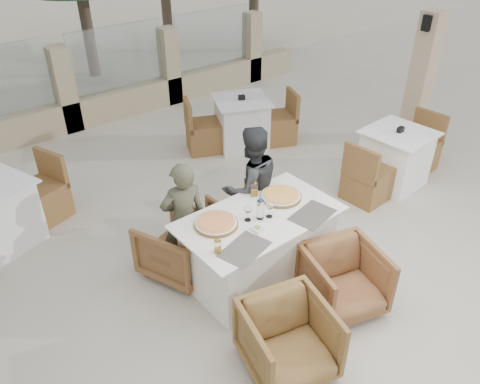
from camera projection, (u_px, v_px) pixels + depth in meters
ground at (256, 282)px, 4.86m from camera, size 80.00×80.00×0.00m
perimeter_wall_far at (63, 84)px, 7.56m from camera, size 10.00×0.34×1.60m
lantern_pillar at (421, 79)px, 7.20m from camera, size 0.34×0.34×2.00m
dining_table at (259, 247)px, 4.73m from camera, size 1.60×0.90×0.77m
placemat_near_left at (245, 249)px, 4.11m from camera, size 0.51×0.41×0.00m
placemat_near_right at (312, 215)px, 4.54m from camera, size 0.50×0.38×0.00m
pizza_left at (216, 223)px, 4.39m from camera, size 0.51×0.51×0.05m
pizza_right at (281, 195)px, 4.79m from camera, size 0.52×0.52×0.05m
water_bottle at (260, 208)px, 4.43m from camera, size 0.07×0.07×0.24m
wine_glass_centre at (248, 212)px, 4.42m from camera, size 0.08×0.08×0.18m
wine_glass_near at (270, 209)px, 4.47m from camera, size 0.09×0.09×0.18m
beer_glass_left at (218, 247)px, 4.04m from camera, size 0.08×0.08×0.13m
beer_glass_right at (254, 189)px, 4.80m from camera, size 0.10×0.10×0.15m
olive_dish at (257, 229)px, 4.32m from camera, size 0.11×0.11×0.04m
armchair_far_left at (179, 245)px, 4.86m from camera, size 0.90×0.92×0.65m
armchair_far_right at (243, 217)px, 5.34m from camera, size 0.63×0.65×0.58m
armchair_near_left at (288, 340)px, 3.82m from camera, size 0.85×0.87×0.65m
armchair_near_right at (343, 280)px, 4.43m from camera, size 0.87×0.88×0.64m
diner_left at (184, 219)px, 4.71m from camera, size 0.53×0.42×1.28m
diner_right at (251, 187)px, 5.10m from camera, size 0.76×0.63×1.41m
bg_table_b at (242, 123)px, 7.29m from camera, size 1.83×1.43×0.77m
bg_table_c at (395, 158)px, 6.33m from camera, size 1.68×0.90×0.77m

